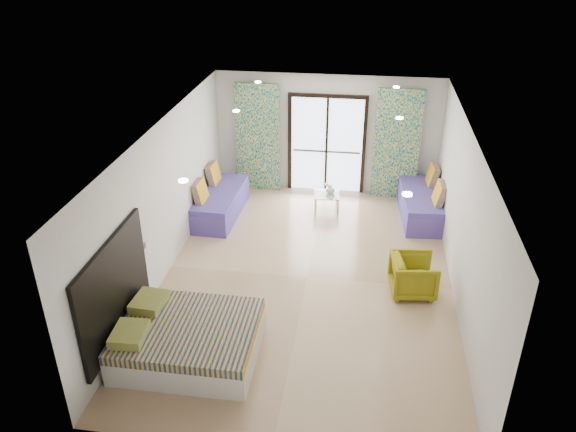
# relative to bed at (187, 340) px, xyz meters

# --- Properties ---
(floor) EXTENTS (5.00, 7.50, 0.01)m
(floor) POSITION_rel_bed_xyz_m (1.48, 2.24, -0.28)
(floor) COLOR #9D7E5D
(floor) RESTS_ON ground
(ceiling) EXTENTS (5.00, 7.50, 0.01)m
(ceiling) POSITION_rel_bed_xyz_m (1.48, 2.24, 2.42)
(ceiling) COLOR silver
(ceiling) RESTS_ON ground
(wall_back) EXTENTS (5.00, 0.01, 2.70)m
(wall_back) POSITION_rel_bed_xyz_m (1.48, 5.99, 1.07)
(wall_back) COLOR silver
(wall_back) RESTS_ON ground
(wall_front) EXTENTS (5.00, 0.01, 2.70)m
(wall_front) POSITION_rel_bed_xyz_m (1.48, -1.51, 1.07)
(wall_front) COLOR silver
(wall_front) RESTS_ON ground
(wall_left) EXTENTS (0.01, 7.50, 2.70)m
(wall_left) POSITION_rel_bed_xyz_m (-1.02, 2.24, 1.07)
(wall_left) COLOR silver
(wall_left) RESTS_ON ground
(wall_right) EXTENTS (0.01, 7.50, 2.70)m
(wall_right) POSITION_rel_bed_xyz_m (3.98, 2.24, 1.07)
(wall_right) COLOR silver
(wall_right) RESTS_ON ground
(balcony_door) EXTENTS (1.76, 0.08, 2.28)m
(balcony_door) POSITION_rel_bed_xyz_m (1.48, 5.96, 0.98)
(balcony_door) COLOR black
(balcony_door) RESTS_ON floor
(balcony_rail) EXTENTS (1.52, 0.03, 0.04)m
(balcony_rail) POSITION_rel_bed_xyz_m (1.48, 5.97, 0.67)
(balcony_rail) COLOR #595451
(balcony_rail) RESTS_ON balcony_door
(curtain_left) EXTENTS (1.00, 0.10, 2.50)m
(curtain_left) POSITION_rel_bed_xyz_m (-0.07, 5.81, 0.97)
(curtain_left) COLOR beige
(curtain_left) RESTS_ON floor
(curtain_right) EXTENTS (1.00, 0.10, 2.50)m
(curtain_right) POSITION_rel_bed_xyz_m (3.03, 5.81, 0.97)
(curtain_right) COLOR beige
(curtain_right) RESTS_ON floor
(downlight_a) EXTENTS (0.12, 0.12, 0.02)m
(downlight_a) POSITION_rel_bed_xyz_m (0.08, 0.24, 2.39)
(downlight_a) COLOR #FFE0B2
(downlight_a) RESTS_ON ceiling
(downlight_b) EXTENTS (0.12, 0.12, 0.02)m
(downlight_b) POSITION_rel_bed_xyz_m (2.88, 0.24, 2.39)
(downlight_b) COLOR #FFE0B2
(downlight_b) RESTS_ON ceiling
(downlight_c) EXTENTS (0.12, 0.12, 0.02)m
(downlight_c) POSITION_rel_bed_xyz_m (0.08, 3.24, 2.39)
(downlight_c) COLOR #FFE0B2
(downlight_c) RESTS_ON ceiling
(downlight_d) EXTENTS (0.12, 0.12, 0.02)m
(downlight_d) POSITION_rel_bed_xyz_m (2.88, 3.24, 2.39)
(downlight_d) COLOR #FFE0B2
(downlight_d) RESTS_ON ceiling
(downlight_e) EXTENTS (0.12, 0.12, 0.02)m
(downlight_e) POSITION_rel_bed_xyz_m (0.08, 5.24, 2.39)
(downlight_e) COLOR #FFE0B2
(downlight_e) RESTS_ON ceiling
(downlight_f) EXTENTS (0.12, 0.12, 0.02)m
(downlight_f) POSITION_rel_bed_xyz_m (2.88, 5.24, 2.39)
(downlight_f) COLOR #FFE0B2
(downlight_f) RESTS_ON ceiling
(headboard) EXTENTS (0.06, 2.10, 1.50)m
(headboard) POSITION_rel_bed_xyz_m (-0.98, 0.00, 0.77)
(headboard) COLOR black
(headboard) RESTS_ON floor
(switch_plate) EXTENTS (0.02, 0.10, 0.10)m
(switch_plate) POSITION_rel_bed_xyz_m (-0.99, 1.25, 0.77)
(switch_plate) COLOR silver
(switch_plate) RESTS_ON wall_left
(bed) EXTENTS (1.95, 1.59, 0.67)m
(bed) POSITION_rel_bed_xyz_m (0.00, 0.00, 0.00)
(bed) COLOR silver
(bed) RESTS_ON floor
(daybed_left) EXTENTS (0.83, 2.00, 0.98)m
(daybed_left) POSITION_rel_bed_xyz_m (-0.64, 4.36, 0.02)
(daybed_left) COLOR #4E419B
(daybed_left) RESTS_ON floor
(daybed_right) EXTENTS (0.91, 2.04, 0.98)m
(daybed_right) POSITION_rel_bed_xyz_m (3.59, 4.92, 0.03)
(daybed_right) COLOR #4E419B
(daybed_right) RESTS_ON floor
(coffee_table) EXTENTS (0.61, 0.61, 0.63)m
(coffee_table) POSITION_rel_bed_xyz_m (1.59, 4.96, 0.04)
(coffee_table) COLOR silver
(coffee_table) RESTS_ON floor
(vase) EXTENTS (0.22, 0.23, 0.20)m
(vase) POSITION_rel_bed_xyz_m (1.66, 5.02, 0.18)
(vase) COLOR white
(vase) RESTS_ON coffee_table
(armchair) EXTENTS (0.76, 0.80, 0.74)m
(armchair) POSITION_rel_bed_xyz_m (3.28, 2.05, 0.09)
(armchair) COLOR olive
(armchair) RESTS_ON floor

